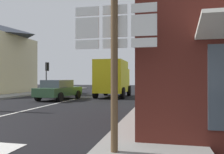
% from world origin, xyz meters
% --- Properties ---
extents(ground_plane, '(80.00, 80.00, 0.00)m').
position_xyz_m(ground_plane, '(0.00, 10.00, 0.00)').
color(ground_plane, black).
extents(sidewalk_right, '(2.39, 44.00, 0.14)m').
position_xyz_m(sidewalk_right, '(6.41, 8.00, 0.07)').
color(sidewalk_right, gray).
rests_on(sidewalk_right, ground).
extents(lane_centre_stripe, '(0.16, 12.00, 0.01)m').
position_xyz_m(lane_centre_stripe, '(0.00, 6.00, 0.01)').
color(lane_centre_stripe, silver).
rests_on(lane_centre_stripe, ground).
extents(sedan_far, '(2.27, 4.34, 1.47)m').
position_xyz_m(sedan_far, '(-0.98, 11.06, 0.76)').
color(sedan_far, '#2D5133').
rests_on(sedan_far, ground).
extents(delivery_truck, '(2.50, 5.01, 3.05)m').
position_xyz_m(delivery_truck, '(2.43, 14.30, 1.65)').
color(delivery_truck, yellow).
rests_on(delivery_truck, ground).
extents(route_sign_post, '(1.66, 0.14, 3.20)m').
position_xyz_m(route_sign_post, '(5.70, -0.38, 2.00)').
color(route_sign_post, brown).
rests_on(route_sign_post, ground).
extents(traffic_light_far_left, '(0.30, 0.49, 3.29)m').
position_xyz_m(traffic_light_far_left, '(-5.51, 17.69, 2.44)').
color(traffic_light_far_left, '#47474C').
rests_on(traffic_light_far_left, ground).
extents(traffic_light_near_right, '(0.30, 0.49, 3.61)m').
position_xyz_m(traffic_light_near_right, '(5.51, 11.51, 2.67)').
color(traffic_light_near_right, '#47474C').
rests_on(traffic_light_near_right, ground).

